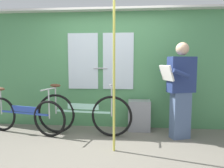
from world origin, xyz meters
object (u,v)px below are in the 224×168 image
Objects in this scene: bicycle_near_door at (83,114)px; trash_bin_by_wall at (139,115)px; passenger_reading_newspaper at (181,89)px; handrail_pole at (114,74)px; bicycle_leaning_behind at (24,115)px.

bicycle_near_door reaches higher than trash_bin_by_wall.
passenger_reading_newspaper is 1.28m from handrail_pole.
bicycle_near_door is at bearing 133.09° from handrail_pole.
passenger_reading_newspaper is (2.78, 0.01, 0.51)m from bicycle_leaning_behind.
handrail_pole reaches higher than trash_bin_by_wall.
passenger_reading_newspaper reaches higher than trash_bin_by_wall.
trash_bin_by_wall is at bearing 67.86° from handrail_pole.
bicycle_near_door is 1.08× the size of passenger_reading_newspaper.
passenger_reading_newspaper is at bearing -28.73° from trash_bin_by_wall.
passenger_reading_newspaper is at bearing 13.48° from bicycle_leaning_behind.
handrail_pole reaches higher than bicycle_leaning_behind.
bicycle_leaning_behind is 2.14m from trash_bin_by_wall.
bicycle_near_door is at bearing -161.56° from trash_bin_by_wall.
bicycle_near_door is 3.05× the size of trash_bin_by_wall.
handrail_pole is (-1.08, -0.63, 0.28)m from passenger_reading_newspaper.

